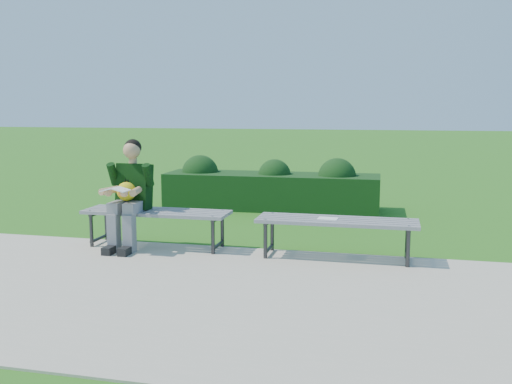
{
  "coord_description": "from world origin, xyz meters",
  "views": [
    {
      "loc": [
        1.83,
        -6.57,
        1.7
      ],
      "look_at": [
        0.3,
        -0.12,
        0.73
      ],
      "focal_mm": 40.0,
      "sensor_mm": 36.0,
      "label": 1
    }
  ],
  "objects_px": {
    "hedge": "(270,187)",
    "bench_left": "(156,215)",
    "paper_sheet": "(328,218)",
    "seated_boy": "(130,191)",
    "bench_right": "(337,224)"
  },
  "relations": [
    {
      "from": "seated_boy",
      "to": "paper_sheet",
      "type": "height_order",
      "value": "seated_boy"
    },
    {
      "from": "paper_sheet",
      "to": "seated_boy",
      "type": "bearing_deg",
      "value": -178.86
    },
    {
      "from": "bench_right",
      "to": "paper_sheet",
      "type": "height_order",
      "value": "bench_right"
    },
    {
      "from": "paper_sheet",
      "to": "bench_left",
      "type": "bearing_deg",
      "value": 178.75
    },
    {
      "from": "bench_left",
      "to": "bench_right",
      "type": "xyz_separation_m",
      "value": [
        2.2,
        -0.05,
        0.0
      ]
    },
    {
      "from": "hedge",
      "to": "paper_sheet",
      "type": "relative_size",
      "value": 15.69
    },
    {
      "from": "seated_boy",
      "to": "bench_left",
      "type": "bearing_deg",
      "value": 17.3
    },
    {
      "from": "bench_right",
      "to": "seated_boy",
      "type": "distance_m",
      "value": 2.51
    },
    {
      "from": "hedge",
      "to": "bench_left",
      "type": "relative_size",
      "value": 2.02
    },
    {
      "from": "bench_right",
      "to": "bench_left",
      "type": "bearing_deg",
      "value": 178.81
    },
    {
      "from": "hedge",
      "to": "seated_boy",
      "type": "xyz_separation_m",
      "value": [
        -1.08,
        -3.15,
        0.34
      ]
    },
    {
      "from": "hedge",
      "to": "seated_boy",
      "type": "distance_m",
      "value": 3.35
    },
    {
      "from": "bench_left",
      "to": "paper_sheet",
      "type": "bearing_deg",
      "value": -1.25
    },
    {
      "from": "bench_right",
      "to": "seated_boy",
      "type": "relative_size",
      "value": 1.37
    },
    {
      "from": "bench_left",
      "to": "seated_boy",
      "type": "bearing_deg",
      "value": -162.7
    }
  ]
}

